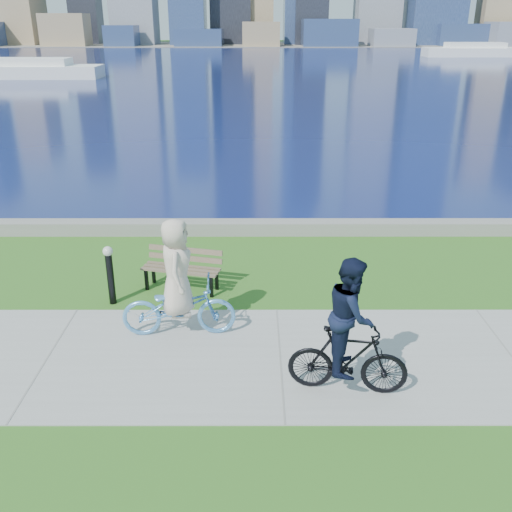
{
  "coord_description": "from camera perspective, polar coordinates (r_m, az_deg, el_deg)",
  "views": [
    {
      "loc": [
        -0.42,
        -8.35,
        5.4
      ],
      "look_at": [
        -0.41,
        1.96,
        1.1
      ],
      "focal_mm": 40.0,
      "sensor_mm": 36.0,
      "label": 1
    }
  ],
  "objects": [
    {
      "name": "ground",
      "position": [
        9.95,
        2.43,
        -10.24
      ],
      "size": [
        320.0,
        320.0,
        0.0
      ],
      "primitive_type": "plane",
      "color": "#285B18",
      "rests_on": "ground"
    },
    {
      "name": "ferry_far",
      "position": [
        99.21,
        21.0,
        18.62
      ],
      "size": [
        15.29,
        4.37,
        2.07
      ],
      "color": "white",
      "rests_on": "ground"
    },
    {
      "name": "far_shore",
      "position": [
        138.45,
        0.14,
        20.42
      ],
      "size": [
        320.0,
        30.0,
        0.12
      ],
      "primitive_type": "cube",
      "color": "slate",
      "rests_on": "ground"
    },
    {
      "name": "cyclist_man",
      "position": [
        8.78,
        9.31,
        -8.09
      ],
      "size": [
        0.8,
        1.89,
        2.24
      ],
      "rotation": [
        0.0,
        0.0,
        1.42
      ],
      "color": "black",
      "rests_on": "ground"
    },
    {
      "name": "ferry_near",
      "position": [
        62.87,
        -21.72,
        16.91
      ],
      "size": [
        13.87,
        3.96,
        1.88
      ],
      "color": "white",
      "rests_on": "ground"
    },
    {
      "name": "bollard_lamp",
      "position": [
        11.81,
        -14.41,
        -1.49
      ],
      "size": [
        0.2,
        0.2,
        1.25
      ],
      "color": "black",
      "rests_on": "ground"
    },
    {
      "name": "cyclist_woman",
      "position": [
        10.35,
        -7.81,
        -3.7
      ],
      "size": [
        0.83,
        2.1,
        2.23
      ],
      "rotation": [
        0.0,
        0.0,
        1.63
      ],
      "color": "#5DA4E3",
      "rests_on": "ground"
    },
    {
      "name": "concrete_path",
      "position": [
        9.95,
        2.43,
        -10.19
      ],
      "size": [
        80.0,
        3.5,
        0.02
      ],
      "primitive_type": "cube",
      "color": "gray",
      "rests_on": "ground"
    },
    {
      "name": "seawall",
      "position": [
        15.47,
        1.52,
        2.88
      ],
      "size": [
        90.0,
        0.5,
        0.35
      ],
      "primitive_type": "cube",
      "color": "slate",
      "rests_on": "ground"
    },
    {
      "name": "bay_water",
      "position": [
        80.53,
        0.27,
        18.79
      ],
      "size": [
        320.0,
        131.0,
        0.01
      ],
      "primitive_type": "cube",
      "color": "#0B1548",
      "rests_on": "ground"
    },
    {
      "name": "park_bench",
      "position": [
        12.28,
        -7.36,
        -0.94
      ],
      "size": [
        1.76,
        0.96,
        0.86
      ],
      "rotation": [
        0.0,
        0.0,
        -0.24
      ],
      "color": "black",
      "rests_on": "ground"
    }
  ]
}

